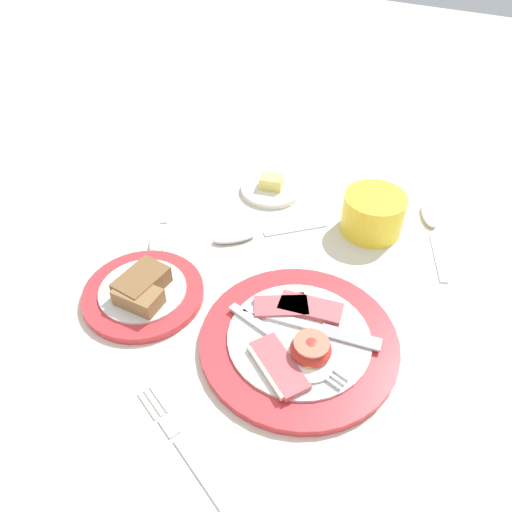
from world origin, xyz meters
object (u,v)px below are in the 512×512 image
object	(u,v)px
bread_plate	(143,292)
fork_on_cloth	(186,450)
butter_dish	(271,188)
teaspoon_by_saucer	(161,230)
teaspoon_stray	(432,225)
breakfast_plate	(299,341)
sugar_cup	(373,212)
teaspoon_near_cup	(250,235)

from	to	relation	value
bread_plate	fork_on_cloth	world-z (taller)	bread_plate
butter_dish	fork_on_cloth	distance (m)	0.50
teaspoon_by_saucer	teaspoon_stray	size ratio (longest dim) A/B	0.98
breakfast_plate	fork_on_cloth	world-z (taller)	breakfast_plate
bread_plate	teaspoon_stray	distance (m)	0.48
butter_dish	teaspoon_stray	world-z (taller)	butter_dish
sugar_cup	teaspoon_near_cup	world-z (taller)	sugar_cup
breakfast_plate	teaspoon_stray	distance (m)	0.34
bread_plate	teaspoon_near_cup	size ratio (longest dim) A/B	1.09
teaspoon_near_cup	teaspoon_stray	distance (m)	0.30
bread_plate	sugar_cup	distance (m)	0.38
butter_dish	teaspoon_by_saucer	bearing A→B (deg)	-121.60
teaspoon_near_cup	butter_dish	bearing A→B (deg)	-120.75
bread_plate	sugar_cup	world-z (taller)	sugar_cup
butter_dish	fork_on_cloth	xyz separation A→B (m)	(0.12, -0.48, -0.01)
breakfast_plate	fork_on_cloth	size ratio (longest dim) A/B	1.50
bread_plate	butter_dish	xyz separation A→B (m)	(0.05, 0.32, -0.01)
teaspoon_by_saucer	teaspoon_stray	xyz separation A→B (m)	(0.40, 0.21, 0.00)
butter_dish	teaspoon_near_cup	world-z (taller)	butter_dish
butter_dish	breakfast_plate	bearing A→B (deg)	-59.09
breakfast_plate	bread_plate	xyz separation A→B (m)	(-0.23, -0.02, 0.00)
butter_dish	fork_on_cloth	world-z (taller)	butter_dish
fork_on_cloth	breakfast_plate	bearing A→B (deg)	-80.36
teaspoon_near_cup	teaspoon_stray	bearing A→B (deg)	170.32
sugar_cup	fork_on_cloth	distance (m)	0.46
fork_on_cloth	sugar_cup	bearing A→B (deg)	-72.32
breakfast_plate	fork_on_cloth	bearing A→B (deg)	-106.77
teaspoon_stray	teaspoon_near_cup	bearing A→B (deg)	101.16
sugar_cup	butter_dish	distance (m)	0.20
bread_plate	fork_on_cloth	size ratio (longest dim) A/B	1.00
teaspoon_near_cup	teaspoon_stray	size ratio (longest dim) A/B	0.84
fork_on_cloth	teaspoon_near_cup	bearing A→B (deg)	-48.03
bread_plate	teaspoon_near_cup	bearing A→B (deg)	67.70
teaspoon_stray	bread_plate	bearing A→B (deg)	115.67
breakfast_plate	butter_dish	xyz separation A→B (m)	(-0.18, 0.30, -0.00)
teaspoon_near_cup	fork_on_cloth	bearing A→B (deg)	64.72
teaspoon_near_cup	bread_plate	bearing A→B (deg)	26.86
breakfast_plate	bread_plate	bearing A→B (deg)	-174.86
breakfast_plate	teaspoon_near_cup	bearing A→B (deg)	132.94
bread_plate	teaspoon_near_cup	xyz separation A→B (m)	(0.08, 0.19, -0.01)
butter_dish	teaspoon_stray	size ratio (longest dim) A/B	0.59
sugar_cup	teaspoon_near_cup	distance (m)	0.20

